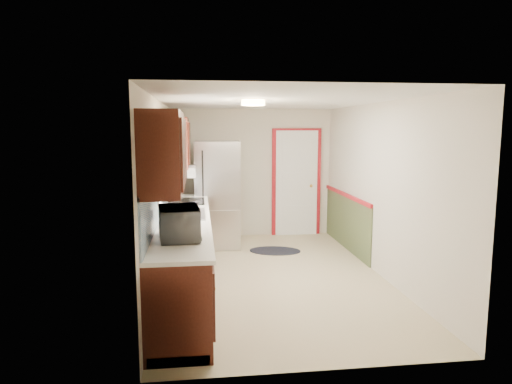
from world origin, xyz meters
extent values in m
cube|color=tan|center=(0.00, 0.00, 0.00)|extent=(3.20, 5.20, 0.12)
cube|color=white|center=(0.00, 0.00, 2.40)|extent=(3.20, 5.20, 0.12)
cube|color=beige|center=(0.00, 2.50, 1.20)|extent=(3.20, 0.10, 2.40)
cube|color=beige|center=(0.00, -2.50, 1.20)|extent=(3.20, 0.10, 2.40)
cube|color=beige|center=(-1.50, 0.00, 1.20)|extent=(0.10, 5.20, 2.40)
cube|color=beige|center=(1.50, 0.00, 1.20)|extent=(0.10, 5.20, 2.40)
cube|color=#3C150D|center=(-1.20, -0.30, 0.45)|extent=(0.60, 4.00, 0.90)
cube|color=white|center=(-1.19, -0.30, 0.92)|extent=(0.63, 4.00, 0.04)
cube|color=#589CD7|center=(-1.49, -0.30, 1.22)|extent=(0.02, 4.00, 0.55)
cube|color=#3C150D|center=(-1.32, -1.60, 1.83)|extent=(0.35, 1.40, 0.75)
cube|color=#3C150D|center=(-1.32, 1.10, 1.83)|extent=(0.35, 1.20, 0.75)
cube|color=white|center=(-1.49, -0.20, 1.62)|extent=(0.02, 1.00, 0.90)
cube|color=#CB6E26|center=(-1.44, -0.20, 1.97)|extent=(0.05, 1.12, 0.24)
cube|color=#B7B7BC|center=(-1.19, -0.20, 0.95)|extent=(0.52, 0.82, 0.02)
cube|color=white|center=(-1.27, 1.15, 1.38)|extent=(0.45, 0.60, 0.15)
cube|color=maroon|center=(0.85, 2.47, 1.00)|extent=(0.94, 0.05, 2.08)
cube|color=white|center=(0.85, 2.44, 1.00)|extent=(0.80, 0.04, 2.00)
cube|color=#434F2C|center=(1.49, 1.35, 0.45)|extent=(0.02, 2.30, 0.90)
cube|color=maroon|center=(1.48, 1.35, 0.92)|extent=(0.04, 2.30, 0.06)
cylinder|color=#FFD88C|center=(-0.30, -0.20, 2.36)|extent=(0.30, 0.30, 0.06)
imported|color=white|center=(-1.20, -1.48, 1.14)|extent=(0.39, 0.61, 0.39)
cube|color=#B7B7BC|center=(-0.68, 1.77, 0.91)|extent=(0.79, 0.74, 1.83)
cylinder|color=black|center=(-0.94, 1.37, 0.82)|extent=(0.02, 0.02, 1.28)
ellipsoid|color=black|center=(0.25, 1.30, 0.01)|extent=(0.95, 0.72, 0.01)
cube|color=black|center=(-1.19, 0.83, 0.95)|extent=(0.53, 0.64, 0.02)
camera|label=1|loc=(-1.00, -6.03, 2.05)|focal=32.00mm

